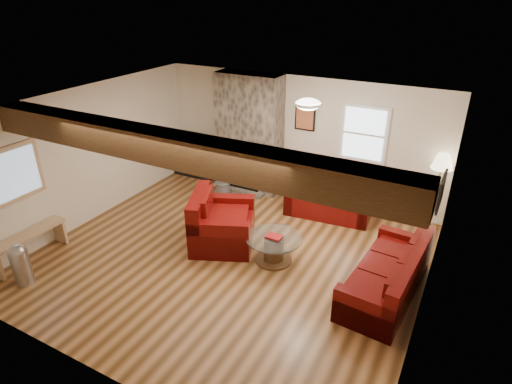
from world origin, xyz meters
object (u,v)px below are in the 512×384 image
at_px(coffee_table, 274,249).
at_px(television, 195,146).
at_px(sofa_three, 387,271).
at_px(tv_cabinet, 196,165).
at_px(floor_lamp, 442,166).
at_px(loveseat, 330,193).
at_px(armchair_red, 223,219).

relative_size(coffee_table, television, 1.20).
bearing_deg(sofa_three, tv_cabinet, -109.96).
height_order(tv_cabinet, floor_lamp, floor_lamp).
distance_m(loveseat, floor_lamp, 2.05).
bearing_deg(armchair_red, floor_lamp, -77.82).
distance_m(sofa_three, television, 5.44).
relative_size(sofa_three, floor_lamp, 1.34).
height_order(coffee_table, floor_lamp, floor_lamp).
bearing_deg(coffee_table, armchair_red, 175.69).
height_order(armchair_red, coffee_table, armchair_red).
xyz_separation_m(loveseat, tv_cabinet, (-3.40, 0.30, -0.17)).
height_order(armchair_red, tv_cabinet, armchair_red).
bearing_deg(armchair_red, sofa_three, -114.48).
relative_size(loveseat, armchair_red, 1.39).
bearing_deg(sofa_three, loveseat, -137.30).
distance_m(sofa_three, coffee_table, 1.79).
bearing_deg(armchair_red, loveseat, -56.81).
bearing_deg(loveseat, armchair_red, -129.07).
relative_size(loveseat, television, 2.14).
relative_size(tv_cabinet, television, 1.36).
xyz_separation_m(sofa_three, tv_cabinet, (-4.93, 2.27, -0.12)).
bearing_deg(loveseat, tv_cabinet, 169.13).
height_order(sofa_three, armchair_red, armchair_red).
distance_m(sofa_three, floor_lamp, 2.46).
relative_size(sofa_three, tv_cabinet, 1.93).
bearing_deg(television, armchair_red, -46.11).
relative_size(coffee_table, tv_cabinet, 0.89).
height_order(armchair_red, television, television).
bearing_deg(floor_lamp, coffee_table, -132.18).
xyz_separation_m(sofa_three, armchair_red, (-2.79, 0.04, 0.09)).
xyz_separation_m(armchair_red, floor_lamp, (3.11, 2.24, 0.78)).
relative_size(television, floor_lamp, 0.51).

